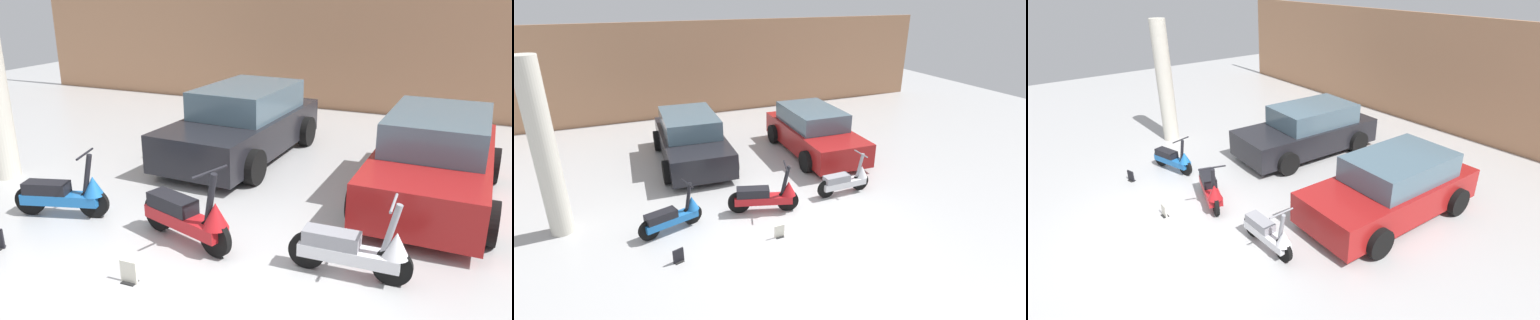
# 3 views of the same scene
# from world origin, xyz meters

# --- Properties ---
(ground_plane) EXTENTS (28.00, 28.00, 0.00)m
(ground_plane) POSITION_xyz_m (0.00, 0.00, 0.00)
(ground_plane) COLOR #B2B2B2
(wall_back) EXTENTS (19.60, 0.12, 3.43)m
(wall_back) POSITION_xyz_m (0.00, 8.80, 1.72)
(wall_back) COLOR tan
(wall_back) RESTS_ON ground_plane
(scooter_front_left) EXTENTS (1.30, 0.63, 0.93)m
(scooter_front_left) POSITION_xyz_m (-2.27, 0.95, 0.33)
(scooter_front_left) COLOR black
(scooter_front_left) RESTS_ON ground_plane
(scooter_front_right) EXTENTS (1.47, 0.73, 1.06)m
(scooter_front_right) POSITION_xyz_m (-0.30, 0.93, 0.38)
(scooter_front_right) COLOR black
(scooter_front_right) RESTS_ON ground_plane
(scooter_front_center) EXTENTS (1.36, 0.49, 0.95)m
(scooter_front_center) POSITION_xyz_m (1.73, 0.98, 0.34)
(scooter_front_center) COLOR black
(scooter_front_center) RESTS_ON ground_plane
(car_rear_left) EXTENTS (2.00, 3.91, 1.30)m
(car_rear_left) POSITION_xyz_m (-1.13, 4.36, 0.62)
(car_rear_left) COLOR black
(car_rear_left) RESTS_ON ground_plane
(car_rear_center) EXTENTS (1.92, 3.83, 1.28)m
(car_rear_center) POSITION_xyz_m (2.30, 3.62, 0.61)
(car_rear_center) COLOR maroon
(car_rear_center) RESTS_ON ground_plane
(placard_near_right_scooter) EXTENTS (0.20, 0.12, 0.26)m
(placard_near_right_scooter) POSITION_xyz_m (-0.45, -0.08, 0.11)
(placard_near_right_scooter) COLOR black
(placard_near_right_scooter) RESTS_ON ground_plane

